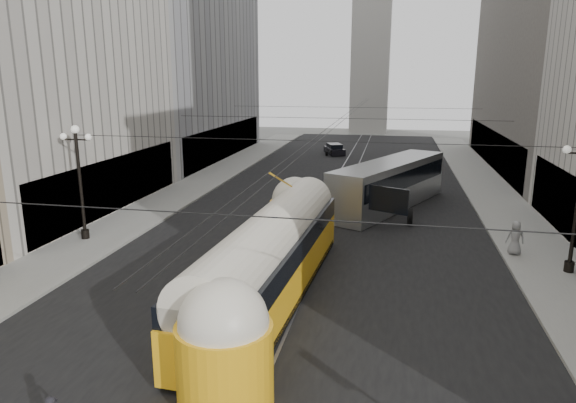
% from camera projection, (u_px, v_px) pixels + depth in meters
% --- Properties ---
extents(road, '(20.00, 85.00, 0.02)m').
position_uv_depth(road, '(336.00, 195.00, 40.41)').
color(road, black).
rests_on(road, ground).
extents(sidewalk_left, '(4.00, 72.00, 0.15)m').
position_uv_depth(sidewalk_left, '(207.00, 179.00, 46.08)').
color(sidewalk_left, gray).
rests_on(sidewalk_left, ground).
extents(sidewalk_right, '(4.00, 72.00, 0.15)m').
position_uv_depth(sidewalk_right, '(489.00, 191.00, 41.37)').
color(sidewalk_right, gray).
rests_on(sidewalk_right, ground).
extents(rail_left, '(0.12, 85.00, 0.04)m').
position_uv_depth(rail_left, '(327.00, 194.00, 40.56)').
color(rail_left, gray).
rests_on(rail_left, ground).
extents(rail_right, '(0.12, 85.00, 0.04)m').
position_uv_depth(rail_right, '(346.00, 195.00, 40.26)').
color(rail_right, gray).
rests_on(rail_right, ground).
extents(building_left_far, '(12.60, 28.60, 28.60)m').
position_uv_depth(building_left_far, '(172.00, 26.00, 55.67)').
color(building_left_far, '#999999').
rests_on(building_left_far, ground).
extents(distant_tower, '(6.00, 6.00, 31.36)m').
position_uv_depth(distant_tower, '(372.00, 38.00, 82.02)').
color(distant_tower, '#B2AFA8').
rests_on(distant_tower, ground).
extents(lamppost_left_mid, '(1.86, 0.44, 6.37)m').
position_uv_depth(lamppost_left_mid, '(80.00, 176.00, 28.20)').
color(lamppost_left_mid, black).
rests_on(lamppost_left_mid, sidewalk_left).
extents(catenary, '(25.00, 72.00, 0.23)m').
position_uv_depth(catenary, '(338.00, 120.00, 38.03)').
color(catenary, black).
rests_on(catenary, ground).
extents(streetcar, '(3.57, 17.32, 3.80)m').
position_uv_depth(streetcar, '(271.00, 256.00, 21.25)').
color(streetcar, yellow).
rests_on(streetcar, ground).
extents(city_bus, '(7.96, 13.51, 3.31)m').
position_uv_depth(city_bus, '(390.00, 182.00, 36.07)').
color(city_bus, gray).
rests_on(city_bus, ground).
extents(sedan_white_far, '(2.64, 4.56, 1.35)m').
position_uv_depth(sedan_white_far, '(392.00, 165.00, 50.10)').
color(sedan_white_far, white).
rests_on(sedan_white_far, ground).
extents(sedan_dark_far, '(3.00, 4.34, 1.27)m').
position_uv_depth(sedan_dark_far, '(334.00, 150.00, 60.97)').
color(sedan_dark_far, black).
rests_on(sedan_dark_far, ground).
extents(pedestrian_sidewalk_right, '(0.89, 0.56, 1.78)m').
position_uv_depth(pedestrian_sidewalk_right, '(515.00, 238.00, 26.24)').
color(pedestrian_sidewalk_right, gray).
rests_on(pedestrian_sidewalk_right, sidewalk_right).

